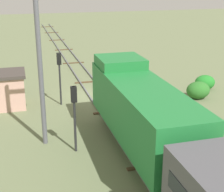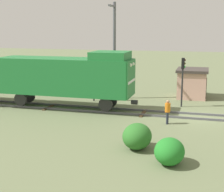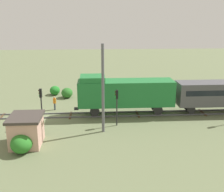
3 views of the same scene
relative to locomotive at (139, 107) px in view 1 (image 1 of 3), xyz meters
name	(u,v)px [view 1 (image 1 of 3)]	position (x,y,z in m)	size (l,w,h in m)	color
ground_plane	(97,96)	(0.00, -10.32, -2.77)	(143.55, 143.55, 0.00)	#66704C
railway_track	(97,95)	(0.00, -10.32, -2.70)	(2.40, 95.70, 0.16)	#595960
locomotive	(139,107)	(0.00, 0.00, 0.00)	(2.90, 11.60, 4.60)	#1E7233
traffic_signal_near	(59,69)	(3.20, -9.01, 0.10)	(0.32, 0.34, 4.12)	#262628
traffic_signal_mid	(74,107)	(3.40, -1.14, -0.05)	(0.32, 0.34, 3.90)	#262628
worker_near_track	(131,89)	(-2.40, -8.45, -1.78)	(0.38, 0.38, 1.70)	#262B38
catenary_mast	(41,68)	(4.94, -2.63, 1.90)	(1.94, 0.28, 8.84)	#595960
relay_hut	(3,90)	(7.50, -9.65, -1.38)	(3.50, 2.90, 2.74)	#D19E8C
bush_mid	(198,90)	(-7.85, -7.41, -2.06)	(1.96, 1.61, 1.43)	#2B6B26
bush_far	(205,82)	(-9.59, -9.37, -2.11)	(1.82, 1.49, 1.32)	#227A26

